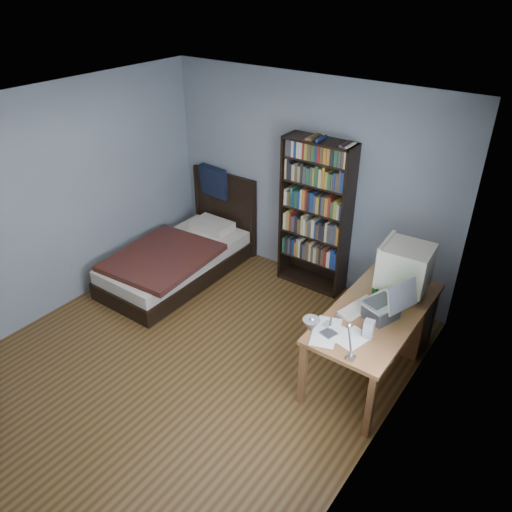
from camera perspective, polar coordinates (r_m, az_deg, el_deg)
name	(u,v)px	position (r m, az deg, el deg)	size (l,w,h in m)	color
room	(188,255)	(4.50, -7.82, 0.08)	(4.20, 4.24, 2.50)	#503217
desk	(391,314)	(5.31, 15.19, -6.43)	(0.75, 1.60, 0.73)	brown
crt_monitor	(404,266)	(4.93, 16.54, -1.15)	(0.49, 0.45, 0.53)	beige
laptop	(384,308)	(4.63, 14.38, -5.73)	(0.44, 0.42, 0.43)	#2D2D30
desk_lamp	(318,329)	(3.65, 7.15, -8.26)	(0.24, 0.54, 0.63)	#99999E
keyboard	(359,308)	(4.75, 11.66, -5.88)	(0.17, 0.42, 0.03)	beige
speaker	(369,329)	(4.41, 12.75, -8.16)	(0.08, 0.08, 0.17)	gray
soda_can	(375,292)	(4.93, 13.45, -4.01)	(0.06, 0.06, 0.11)	#0A3707
mouse	(385,295)	(4.98, 14.53, -4.30)	(0.07, 0.12, 0.04)	silver
phone_silver	(341,314)	(4.65, 9.71, -6.55)	(0.05, 0.11, 0.02)	#B5B5BA
phone_grey	(326,324)	(4.52, 8.05, -7.70)	(0.04, 0.09, 0.02)	gray
external_drive	(329,334)	(4.41, 8.32, -8.81)	(0.11, 0.11, 0.02)	gray
bookshelf	(315,216)	(5.93, 6.78, 4.53)	(0.84, 0.30, 1.86)	black
bed	(181,256)	(6.47, -8.62, -0.03)	(1.13, 2.07, 1.16)	black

